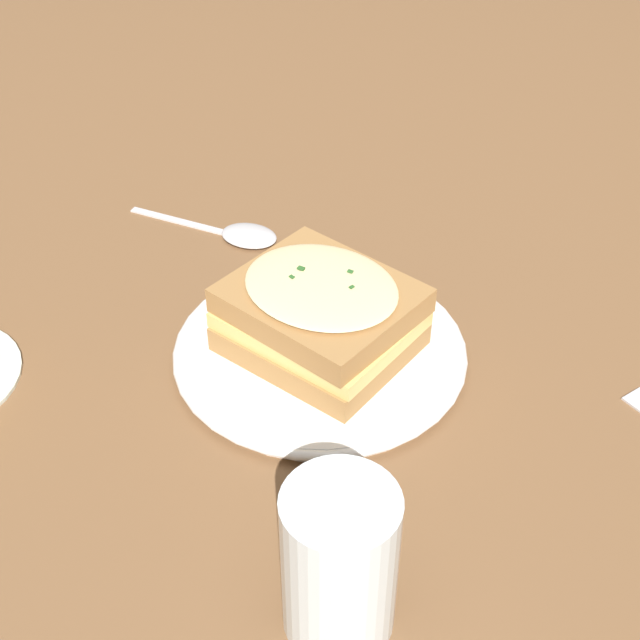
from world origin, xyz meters
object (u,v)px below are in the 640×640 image
sandwich (320,315)px  water_glass (339,563)px  dinner_plate (320,351)px  spoon (240,234)px

sandwich → water_glass: 0.24m
dinner_plate → spoon: dinner_plate is taller
sandwich → dinner_plate: bearing=71.4°
water_glass → spoon: water_glass is taller
sandwich → water_glass: water_glass is taller
water_glass → spoon: (0.15, -0.40, -0.05)m
dinner_plate → water_glass: 0.24m
water_glass → spoon: size_ratio=0.67×
water_glass → spoon: bearing=-69.5°
dinner_plate → spoon: bearing=-58.0°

